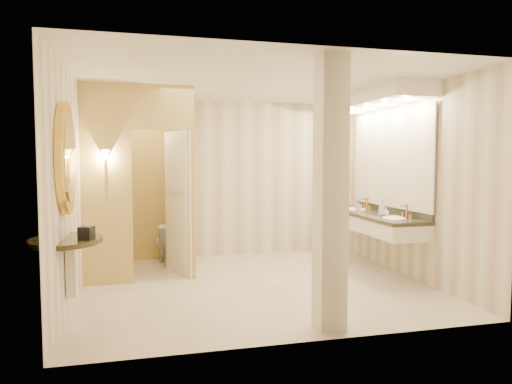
# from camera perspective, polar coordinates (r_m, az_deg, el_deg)

# --- Properties ---
(floor) EXTENTS (4.50, 4.50, 0.00)m
(floor) POSITION_cam_1_polar(r_m,az_deg,el_deg) (6.28, -0.09, -11.51)
(floor) COLOR silver
(floor) RESTS_ON ground
(ceiling) EXTENTS (4.50, 4.50, 0.00)m
(ceiling) POSITION_cam_1_polar(r_m,az_deg,el_deg) (6.14, -0.09, 13.56)
(ceiling) COLOR silver
(ceiling) RESTS_ON wall_back
(wall_back) EXTENTS (4.50, 0.02, 2.70)m
(wall_back) POSITION_cam_1_polar(r_m,az_deg,el_deg) (8.02, -3.46, 1.63)
(wall_back) COLOR beige
(wall_back) RESTS_ON floor
(wall_front) EXTENTS (4.50, 0.02, 2.70)m
(wall_front) POSITION_cam_1_polar(r_m,az_deg,el_deg) (4.15, 6.43, -0.59)
(wall_front) COLOR beige
(wall_front) RESTS_ON floor
(wall_left) EXTENTS (0.02, 4.00, 2.70)m
(wall_left) POSITION_cam_1_polar(r_m,az_deg,el_deg) (5.95, -21.66, 0.54)
(wall_left) COLOR beige
(wall_left) RESTS_ON floor
(wall_right) EXTENTS (0.02, 4.00, 2.70)m
(wall_right) POSITION_cam_1_polar(r_m,az_deg,el_deg) (6.94, 18.27, 1.07)
(wall_right) COLOR beige
(wall_right) RESTS_ON floor
(toilet_closet) EXTENTS (1.50, 1.55, 2.70)m
(toilet_closet) POSITION_cam_1_polar(r_m,az_deg,el_deg) (6.87, -11.17, 1.46)
(toilet_closet) COLOR #E5CA77
(toilet_closet) RESTS_ON floor
(wall_sconce) EXTENTS (0.14, 0.14, 0.42)m
(wall_sconce) POSITION_cam_1_polar(r_m,az_deg,el_deg) (6.33, -18.29, 4.27)
(wall_sconce) COLOR #CF8A42
(wall_sconce) RESTS_ON toilet_closet
(vanity) EXTENTS (0.75, 2.38, 2.09)m
(vanity) POSITION_cam_1_polar(r_m,az_deg,el_deg) (7.15, 14.77, 3.45)
(vanity) COLOR white
(vanity) RESTS_ON floor
(console_shelf) EXTENTS (0.90, 0.90, 1.90)m
(console_shelf) POSITION_cam_1_polar(r_m,az_deg,el_deg) (5.08, -22.59, -0.20)
(console_shelf) COLOR black
(console_shelf) RESTS_ON floor
(pillar) EXTENTS (0.27, 0.27, 2.70)m
(pillar) POSITION_cam_1_polar(r_m,az_deg,el_deg) (4.55, 9.29, -0.21)
(pillar) COLOR white
(pillar) RESTS_ON floor
(tissue_box) EXTENTS (0.17, 0.17, 0.13)m
(tissue_box) POSITION_cam_1_polar(r_m,az_deg,el_deg) (4.97, -20.44, -4.81)
(tissue_box) COLOR black
(tissue_box) RESTS_ON console_shelf
(toilet) EXTENTS (0.50, 0.72, 0.67)m
(toilet) POSITION_cam_1_polar(r_m,az_deg,el_deg) (7.61, -11.11, -6.25)
(toilet) COLOR white
(toilet) RESTS_ON floor
(soap_bottle_a) EXTENTS (0.08, 0.08, 0.15)m
(soap_bottle_a) POSITION_cam_1_polar(r_m,az_deg,el_deg) (7.41, 12.68, -1.75)
(soap_bottle_a) COLOR beige
(soap_bottle_a) RESTS_ON vanity
(soap_bottle_b) EXTENTS (0.11, 0.11, 0.12)m
(soap_bottle_b) POSITION_cam_1_polar(r_m,az_deg,el_deg) (6.87, 15.92, -2.39)
(soap_bottle_b) COLOR silver
(soap_bottle_b) RESTS_ON vanity
(soap_bottle_c) EXTENTS (0.11, 0.11, 0.24)m
(soap_bottle_c) POSITION_cam_1_polar(r_m,az_deg,el_deg) (6.85, 15.43, -1.90)
(soap_bottle_c) COLOR #C6B28C
(soap_bottle_c) RESTS_ON vanity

